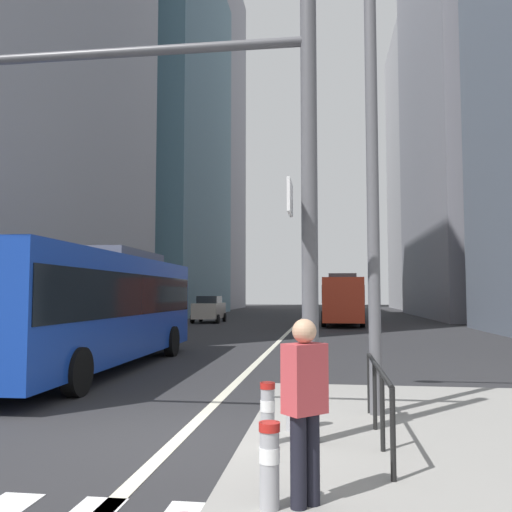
{
  "coord_description": "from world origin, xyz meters",
  "views": [
    {
      "loc": [
        2.14,
        -7.8,
        2.08
      ],
      "look_at": [
        -3.03,
        31.15,
        4.87
      ],
      "focal_mm": 37.76,
      "sensor_mm": 36.0,
      "label": 1
    }
  ],
  "objects": [
    {
      "name": "city_bus_blue_oncoming",
      "position": [
        -4.21,
        6.31,
        1.84
      ],
      "size": [
        2.85,
        11.25,
        3.4
      ],
      "color": "#14389E",
      "rests_on": "ground"
    },
    {
      "name": "city_bus_red_receding",
      "position": [
        3.15,
        30.35,
        1.84
      ],
      "size": [
        2.82,
        11.63,
        3.4
      ],
      "color": "red",
      "rests_on": "ground"
    },
    {
      "name": "office_tower_left_mid",
      "position": [
        -16.0,
        45.78,
        18.74
      ],
      "size": [
        12.91,
        21.82,
        37.47
      ],
      "primitive_type": "cube",
      "color": "slate",
      "rests_on": "ground"
    },
    {
      "name": "bollard_left",
      "position": [
        1.6,
        -2.83,
        0.58
      ],
      "size": [
        0.2,
        0.2,
        0.77
      ],
      "color": "#99999E",
      "rests_on": "median_island"
    },
    {
      "name": "pedestrian_walking",
      "position": [
        1.92,
        -2.74,
        1.09
      ],
      "size": [
        0.44,
        0.43,
        1.7
      ],
      "color": "black",
      "rests_on": "median_island"
    },
    {
      "name": "lane_centre_line",
      "position": [
        0.0,
        30.0,
        0.01
      ],
      "size": [
        0.2,
        80.0,
        0.01
      ],
      "primitive_type": "cube",
      "color": "beige",
      "rests_on": "ground"
    },
    {
      "name": "car_oncoming_mid",
      "position": [
        -6.51,
        31.15,
        0.99
      ],
      "size": [
        2.12,
        4.23,
        1.94
      ],
      "color": "#B2A899",
      "rests_on": "ground"
    },
    {
      "name": "office_tower_right_far",
      "position": [
        17.0,
        69.72,
        19.76
      ],
      "size": [
        10.42,
        20.32,
        39.53
      ],
      "primitive_type": "cube",
      "color": "#9E9EA3",
      "rests_on": "ground"
    },
    {
      "name": "office_tower_right_mid",
      "position": [
        17.0,
        43.02,
        27.11
      ],
      "size": [
        12.85,
        23.75,
        54.21
      ],
      "primitive_type": "cube",
      "color": "gray",
      "rests_on": "ground"
    },
    {
      "name": "office_tower_left_far",
      "position": [
        -16.0,
        67.76,
        24.41
      ],
      "size": [
        10.54,
        17.97,
        48.82
      ],
      "primitive_type": "cube",
      "color": "gray",
      "rests_on": "ground"
    },
    {
      "name": "street_lamp_post",
      "position": [
        2.9,
        1.17,
        5.28
      ],
      "size": [
        5.5,
        0.32,
        8.0
      ],
      "color": "#56565B",
      "rests_on": "median_island"
    },
    {
      "name": "bollard_back",
      "position": [
        1.63,
        -0.04,
        0.67
      ],
      "size": [
        0.2,
        0.2,
        0.93
      ],
      "color": "#99999E",
      "rests_on": "median_island"
    },
    {
      "name": "car_receding_near",
      "position": [
        4.19,
        58.98,
        0.99
      ],
      "size": [
        2.18,
        4.51,
        1.94
      ],
      "color": "maroon",
      "rests_on": "ground"
    },
    {
      "name": "bollard_right",
      "position": [
        1.36,
        -0.76,
        0.59
      ],
      "size": [
        0.2,
        0.2,
        0.79
      ],
      "color": "#99999E",
      "rests_on": "median_island"
    },
    {
      "name": "pedestrian_railing",
      "position": [
        2.8,
        -0.35,
        0.84
      ],
      "size": [
        0.06,
        3.28,
        0.98
      ],
      "color": "black",
      "rests_on": "median_island"
    },
    {
      "name": "ground_plane",
      "position": [
        0.0,
        20.0,
        0.0
      ],
      "size": [
        160.0,
        160.0,
        0.0
      ],
      "primitive_type": "plane",
      "color": "#28282B"
    },
    {
      "name": "traffic_signal_gantry",
      "position": [
        -0.5,
        -0.62,
        4.16
      ],
      "size": [
        7.1,
        0.65,
        6.0
      ],
      "color": "#515156",
      "rests_on": "median_island"
    }
  ]
}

